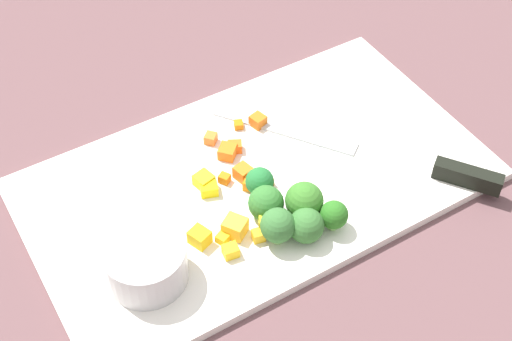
% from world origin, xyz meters
% --- Properties ---
extents(ground_plane, '(4.00, 4.00, 0.00)m').
position_xyz_m(ground_plane, '(0.00, 0.00, 0.00)').
color(ground_plane, brown).
extents(cutting_board, '(0.53, 0.31, 0.01)m').
position_xyz_m(cutting_board, '(0.00, 0.00, 0.01)').
color(cutting_board, white).
rests_on(cutting_board, ground_plane).
extents(prep_bowl, '(0.09, 0.09, 0.05)m').
position_xyz_m(prep_bowl, '(0.17, 0.06, 0.04)').
color(prep_bowl, '#BCB8B9').
rests_on(prep_bowl, cutting_board).
extents(chef_knife, '(0.23, 0.31, 0.02)m').
position_xyz_m(chef_knife, '(-0.17, 0.08, 0.02)').
color(chef_knife, silver).
rests_on(chef_knife, cutting_board).
extents(carrot_dice_0, '(0.03, 0.03, 0.01)m').
position_xyz_m(carrot_dice_0, '(0.01, -0.05, 0.02)').
color(carrot_dice_0, orange).
rests_on(carrot_dice_0, cutting_board).
extents(carrot_dice_1, '(0.02, 0.02, 0.01)m').
position_xyz_m(carrot_dice_1, '(0.02, -0.08, 0.02)').
color(carrot_dice_1, orange).
rests_on(carrot_dice_1, cutting_board).
extents(carrot_dice_2, '(0.02, 0.02, 0.01)m').
position_xyz_m(carrot_dice_2, '(-0.00, -0.05, 0.02)').
color(carrot_dice_2, orange).
rests_on(carrot_dice_2, cutting_board).
extents(carrot_dice_3, '(0.02, 0.02, 0.02)m').
position_xyz_m(carrot_dice_3, '(0.01, -0.01, 0.02)').
color(carrot_dice_3, orange).
rests_on(carrot_dice_3, cutting_board).
extents(carrot_dice_4, '(0.01, 0.01, 0.01)m').
position_xyz_m(carrot_dice_4, '(-0.02, -0.08, 0.02)').
color(carrot_dice_4, orange).
rests_on(carrot_dice_4, cutting_board).
extents(carrot_dice_5, '(0.02, 0.02, 0.01)m').
position_xyz_m(carrot_dice_5, '(0.01, 0.01, 0.02)').
color(carrot_dice_5, orange).
rests_on(carrot_dice_5, cutting_board).
extents(carrot_dice_6, '(0.02, 0.02, 0.01)m').
position_xyz_m(carrot_dice_6, '(-0.05, -0.07, 0.02)').
color(carrot_dice_6, orange).
rests_on(carrot_dice_6, cutting_board).
extents(carrot_dice_7, '(0.01, 0.01, 0.01)m').
position_xyz_m(carrot_dice_7, '(-0.01, 0.02, 0.02)').
color(carrot_dice_7, orange).
rests_on(carrot_dice_7, cutting_board).
extents(carrot_dice_8, '(0.02, 0.02, 0.01)m').
position_xyz_m(carrot_dice_8, '(0.04, -0.01, 0.02)').
color(carrot_dice_8, orange).
rests_on(carrot_dice_8, cutting_board).
extents(pepper_dice_0, '(0.02, 0.02, 0.01)m').
position_xyz_m(pepper_dice_0, '(0.08, 0.08, 0.02)').
color(pepper_dice_0, yellow).
rests_on(pepper_dice_0, cutting_board).
extents(pepper_dice_1, '(0.02, 0.02, 0.02)m').
position_xyz_m(pepper_dice_1, '(0.06, -0.02, 0.02)').
color(pepper_dice_1, yellow).
rests_on(pepper_dice_1, cutting_board).
extents(pepper_dice_2, '(0.02, 0.02, 0.01)m').
position_xyz_m(pepper_dice_2, '(0.05, 0.08, 0.02)').
color(pepper_dice_2, yellow).
rests_on(pepper_dice_2, cutting_board).
extents(pepper_dice_3, '(0.02, 0.02, 0.01)m').
position_xyz_m(pepper_dice_3, '(0.06, -0.01, 0.02)').
color(pepper_dice_3, yellow).
rests_on(pepper_dice_3, cutting_board).
extents(pepper_dice_4, '(0.03, 0.03, 0.02)m').
position_xyz_m(pepper_dice_4, '(0.03, 0.07, 0.02)').
color(pepper_dice_4, yellow).
rests_on(pepper_dice_4, cutting_board).
extents(pepper_dice_5, '(0.02, 0.03, 0.02)m').
position_xyz_m(pepper_dice_5, '(0.10, 0.05, 0.02)').
color(pepper_dice_5, yellow).
rests_on(pepper_dice_5, cutting_board).
extents(pepper_dice_6, '(0.03, 0.03, 0.02)m').
position_xyz_m(pepper_dice_6, '(0.06, 0.06, 0.02)').
color(pepper_dice_6, yellow).
rests_on(pepper_dice_6, cutting_board).
extents(pepper_dice_7, '(0.02, 0.02, 0.01)m').
position_xyz_m(pepper_dice_7, '(0.08, 0.06, 0.02)').
color(pepper_dice_7, yellow).
rests_on(pepper_dice_7, cutting_board).
extents(broccoli_floret_0, '(0.04, 0.04, 0.05)m').
position_xyz_m(broccoli_floret_0, '(-0.02, 0.08, 0.04)').
color(broccoli_floret_0, '#95B55D').
rests_on(broccoli_floret_0, cutting_board).
extents(broccoli_floret_1, '(0.04, 0.04, 0.04)m').
position_xyz_m(broccoli_floret_1, '(-0.00, 0.11, 0.03)').
color(broccoli_floret_1, '#93BB5E').
rests_on(broccoli_floret_1, cutting_board).
extents(broccoli_floret_2, '(0.03, 0.03, 0.04)m').
position_xyz_m(broccoli_floret_2, '(0.01, 0.03, 0.03)').
color(broccoli_floret_2, '#95B06B').
rests_on(broccoli_floret_2, cutting_board).
extents(broccoli_floret_3, '(0.04, 0.04, 0.04)m').
position_xyz_m(broccoli_floret_3, '(0.02, 0.06, 0.03)').
color(broccoli_floret_3, '#8EB15C').
rests_on(broccoli_floret_3, cutting_board).
extents(broccoli_floret_4, '(0.04, 0.04, 0.04)m').
position_xyz_m(broccoli_floret_4, '(0.03, 0.09, 0.04)').
color(broccoli_floret_4, '#8EC36C').
rests_on(broccoli_floret_4, cutting_board).
extents(broccoli_floret_5, '(0.03, 0.03, 0.04)m').
position_xyz_m(broccoli_floret_5, '(-0.03, 0.11, 0.03)').
color(broccoli_floret_5, '#8CC464').
rests_on(broccoli_floret_5, cutting_board).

